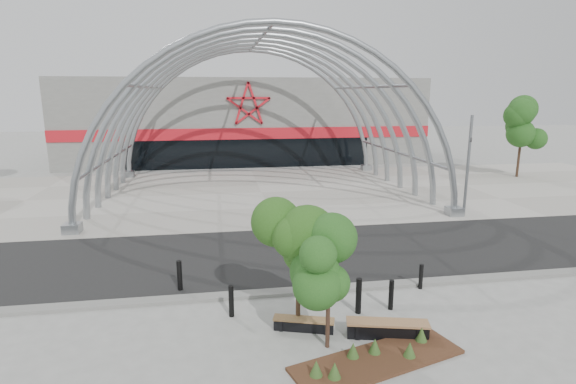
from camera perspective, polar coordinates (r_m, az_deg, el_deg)
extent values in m
plane|color=gray|center=(16.09, 2.31, -12.20)|extent=(140.00, 140.00, 0.00)
cube|color=black|center=(19.27, 0.24, -7.86)|extent=(140.00, 7.00, 0.02)
cube|color=#A29D92|center=(30.70, -3.40, -0.07)|extent=(60.00, 17.00, 0.04)
cube|color=slate|center=(15.84, 2.49, -12.37)|extent=(60.00, 0.50, 0.12)
cube|color=slate|center=(47.98, -5.66, 9.26)|extent=(34.00, 15.00, 8.00)
cube|color=black|center=(40.83, -4.93, 4.89)|extent=(22.00, 0.25, 2.60)
cube|color=red|center=(40.63, -4.97, 7.41)|extent=(34.00, 0.30, 1.00)
torus|color=#90959A|center=(23.49, -1.55, -4.09)|extent=(20.36, 0.36, 20.36)
torus|color=#90959A|center=(25.88, -2.28, -2.52)|extent=(20.36, 0.36, 20.36)
torus|color=#90959A|center=(28.28, -2.89, -1.21)|extent=(20.36, 0.36, 20.36)
torus|color=#90959A|center=(30.70, -3.40, -0.11)|extent=(20.36, 0.36, 20.36)
torus|color=#90959A|center=(33.14, -3.84, 0.83)|extent=(20.36, 0.36, 20.36)
torus|color=#90959A|center=(35.58, -4.21, 1.64)|extent=(20.36, 0.36, 20.36)
torus|color=#90959A|center=(38.03, -4.54, 2.35)|extent=(20.36, 0.36, 20.36)
cylinder|color=#90959A|center=(32.63, 13.73, 4.92)|extent=(0.20, 15.00, 0.20)
cylinder|color=#90959A|center=(31.45, 9.70, 13.02)|extent=(0.20, 15.00, 0.20)
cylinder|color=#90959A|center=(30.13, -3.66, 18.78)|extent=(0.20, 15.00, 0.20)
cylinder|color=#90959A|center=(30.10, -17.45, 12.66)|extent=(0.20, 15.00, 0.20)
cylinder|color=#90959A|center=(30.84, -21.67, 3.96)|extent=(0.20, 15.00, 0.20)
cube|color=#90959A|center=(24.29, -25.71, -4.20)|extent=(0.80, 0.80, 0.50)
cube|color=#90959A|center=(38.52, -19.55, 2.16)|extent=(0.80, 0.80, 0.50)
cube|color=#90959A|center=(26.60, 20.35, -2.34)|extent=(0.80, 0.80, 0.50)
cube|color=#90959A|center=(40.02, 9.89, 3.07)|extent=(0.80, 0.80, 0.50)
cube|color=#3B2118|center=(12.46, 11.34, -20.20)|extent=(4.80, 2.67, 0.09)
cone|color=#385823|center=(11.52, 5.94, -21.56)|extent=(0.32, 0.32, 0.40)
cone|color=#385823|center=(12.56, 10.96, -18.60)|extent=(0.32, 0.32, 0.40)
cone|color=#385823|center=(12.61, 15.19, -18.71)|extent=(0.32, 0.32, 0.40)
cone|color=#385823|center=(12.31, 8.27, -19.20)|extent=(0.32, 0.32, 0.40)
cone|color=#385823|center=(13.36, 16.60, -16.89)|extent=(0.32, 0.32, 0.40)
cone|color=#385823|center=(11.56, 3.60, -21.40)|extent=(0.32, 0.32, 0.40)
cylinder|color=slate|center=(26.19, 21.86, 2.97)|extent=(0.16, 0.16, 5.55)
imported|color=black|center=(26.03, 22.08, 5.62)|extent=(0.38, 0.78, 0.16)
cylinder|color=#2F1F13|center=(13.29, 1.29, -12.69)|extent=(0.13, 0.13, 2.14)
ellipsoid|color=#224711|center=(12.58, 1.34, -4.66)|extent=(1.83, 1.83, 2.33)
cylinder|color=black|center=(12.47, 5.09, -15.61)|extent=(0.11, 0.11, 1.73)
ellipsoid|color=#1A4617|center=(11.81, 5.23, -8.88)|extent=(1.43, 1.43, 1.88)
cube|color=black|center=(13.54, 2.01, -16.58)|extent=(1.74, 0.83, 0.29)
cube|color=black|center=(13.60, -0.80, -16.31)|extent=(0.21, 0.39, 0.34)
cube|color=black|center=(13.48, 4.86, -16.63)|extent=(0.21, 0.39, 0.34)
cube|color=brown|center=(13.44, 2.02, -15.85)|extent=(1.80, 0.90, 0.05)
cube|color=black|center=(13.47, 12.48, -16.84)|extent=(2.27, 0.94, 0.38)
cube|color=black|center=(13.37, 8.78, -16.77)|extent=(0.25, 0.51, 0.45)
cube|color=black|center=(13.60, 16.13, -16.60)|extent=(0.25, 0.51, 0.45)
cube|color=brown|center=(13.35, 12.54, -15.88)|extent=(2.34, 1.03, 0.07)
cylinder|color=black|center=(16.21, -13.60, -10.28)|extent=(0.17, 0.17, 1.08)
cylinder|color=black|center=(14.20, -7.22, -13.59)|extent=(0.16, 0.16, 1.00)
cylinder|color=black|center=(14.43, 8.96, -12.90)|extent=(0.18, 0.18, 1.14)
cylinder|color=black|center=(14.87, 12.96, -12.62)|extent=(0.16, 0.16, 0.98)
cylinder|color=black|center=(16.59, 16.52, -10.26)|extent=(0.14, 0.14, 0.90)
cylinder|color=black|center=(40.55, 27.24, 3.79)|extent=(0.20, 0.20, 3.03)
ellipsoid|color=#154314|center=(40.29, 27.63, 7.65)|extent=(2.70, 2.70, 3.30)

